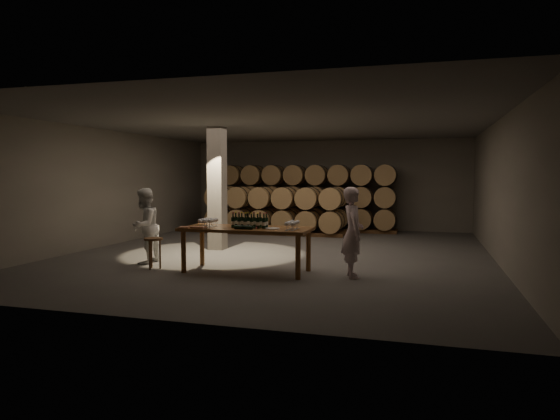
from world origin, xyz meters
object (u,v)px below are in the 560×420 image
(stool, at_px, (154,244))
(person_man, at_px, (353,232))
(tasting_table, at_px, (246,233))
(plate, at_px, (273,228))
(notebook_near, at_px, (199,227))
(person_woman, at_px, (144,226))
(bottle_cluster, at_px, (250,222))

(stool, relative_size, person_man, 0.37)
(tasting_table, xyz_separation_m, plate, (0.58, -0.10, 0.11))
(notebook_near, height_order, stool, notebook_near)
(plate, height_order, notebook_near, notebook_near)
(tasting_table, relative_size, notebook_near, 9.77)
(plate, relative_size, notebook_near, 1.05)
(tasting_table, relative_size, person_man, 1.51)
(plate, distance_m, person_woman, 3.11)
(plate, xyz_separation_m, notebook_near, (-1.46, -0.28, 0.01))
(person_man, bearing_deg, tasting_table, 72.45)
(stool, height_order, person_man, person_man)
(notebook_near, distance_m, stool, 1.18)
(tasting_table, xyz_separation_m, person_man, (2.13, 0.06, 0.07))
(tasting_table, bearing_deg, person_woman, 173.41)
(plate, height_order, person_man, person_man)
(bottle_cluster, height_order, notebook_near, bottle_cluster)
(bottle_cluster, xyz_separation_m, person_woman, (-2.58, 0.32, -0.18))
(bottle_cluster, height_order, person_man, person_man)
(bottle_cluster, bearing_deg, stool, -174.55)
(tasting_table, relative_size, person_woman, 1.56)
(person_man, height_order, person_woman, person_man)
(notebook_near, xyz_separation_m, person_woman, (-1.63, 0.66, -0.08))
(plate, xyz_separation_m, person_man, (1.55, 0.16, -0.04))
(bottle_cluster, distance_m, person_woman, 2.61)
(stool, bearing_deg, person_man, 4.07)
(tasting_table, relative_size, bottle_cluster, 3.57)
(stool, relative_size, person_woman, 0.39)
(tasting_table, xyz_separation_m, notebook_near, (-0.87, -0.38, 0.12))
(bottle_cluster, height_order, plate, bottle_cluster)
(plate, distance_m, person_man, 1.56)
(tasting_table, height_order, person_man, person_man)
(tasting_table, bearing_deg, stool, -173.38)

